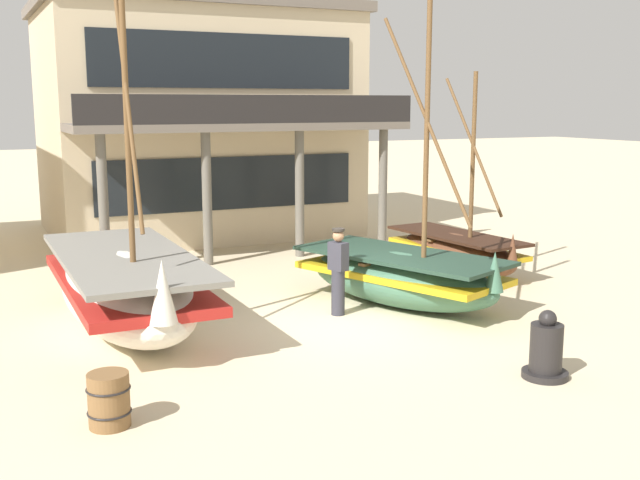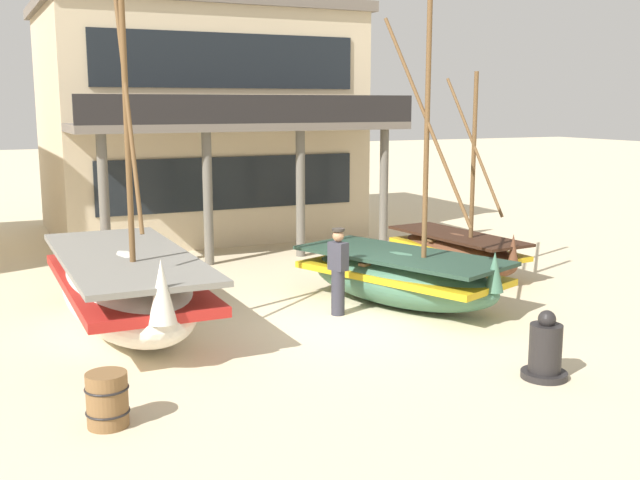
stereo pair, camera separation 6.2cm
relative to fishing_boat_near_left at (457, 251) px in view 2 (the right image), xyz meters
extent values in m
plane|color=beige|center=(-4.39, -2.61, -0.53)|extent=(120.00, 120.00, 0.00)
ellipsoid|color=brown|center=(0.00, 0.02, -0.06)|extent=(1.66, 3.93, 0.94)
cube|color=gold|center=(0.00, 0.02, 0.05)|extent=(1.66, 3.78, 0.11)
cube|color=#351E13|center=(0.00, 0.02, 0.37)|extent=(1.69, 3.86, 0.07)
cone|color=brown|center=(0.18, -1.81, 0.36)|extent=(0.28, 0.28, 0.66)
cylinder|color=brown|center=(0.05, -0.46, 2.16)|extent=(0.10, 0.10, 4.06)
cylinder|color=brown|center=(0.05, -0.46, 2.53)|extent=(0.27, 2.03, 3.08)
cube|color=brown|center=(-0.03, 0.30, 0.26)|extent=(1.23, 0.28, 0.06)
ellipsoid|color=silver|center=(-8.06, -1.21, 0.15)|extent=(2.12, 5.73, 1.37)
cube|color=red|center=(-8.06, -1.21, 0.32)|extent=(2.14, 5.51, 0.16)
cube|color=gray|center=(-8.06, -1.21, 0.78)|extent=(2.19, 5.62, 0.10)
cone|color=silver|center=(-8.06, -3.97, 0.76)|extent=(0.42, 0.42, 0.96)
cylinder|color=brown|center=(-8.06, -1.93, 3.53)|extent=(0.10, 0.10, 6.21)
cylinder|color=brown|center=(-8.06, -1.93, 3.85)|extent=(0.07, 1.77, 4.86)
cube|color=brown|center=(-8.06, -0.78, 0.63)|extent=(2.01, 0.16, 0.06)
ellipsoid|color=#427056|center=(-2.75, -1.96, 0.00)|extent=(3.24, 4.75, 1.06)
cube|color=gold|center=(-2.75, -1.96, 0.13)|extent=(3.20, 4.59, 0.13)
cube|color=#243D2F|center=(-2.75, -1.96, 0.48)|extent=(3.26, 4.69, 0.07)
cone|color=#427056|center=(-1.99, -3.93, 0.47)|extent=(0.46, 0.46, 0.74)
cylinder|color=brown|center=(-2.55, -2.47, 2.84)|extent=(0.10, 0.10, 5.27)
cylinder|color=brown|center=(-2.55, -2.47, 3.15)|extent=(0.84, 2.02, 3.91)
cube|color=brown|center=(-2.87, -1.65, 0.37)|extent=(1.62, 0.76, 0.06)
cylinder|color=#33333D|center=(-4.22, -2.08, -0.09)|extent=(0.26, 0.26, 0.88)
cube|color=#383842|center=(-4.22, -2.08, 0.62)|extent=(0.33, 0.41, 0.54)
sphere|color=#A87A56|center=(-4.22, -2.08, 1.01)|extent=(0.22, 0.22, 0.22)
cylinder|color=#2D2823|center=(-4.22, -2.08, 1.13)|extent=(0.24, 0.24, 0.05)
cylinder|color=black|center=(-2.99, -6.44, -0.48)|extent=(0.68, 0.68, 0.10)
cylinder|color=black|center=(-2.99, -6.44, -0.07)|extent=(0.48, 0.48, 0.72)
sphere|color=black|center=(-2.99, -6.44, 0.37)|extent=(0.26, 0.26, 0.26)
cylinder|color=brown|center=(-9.14, -5.43, -0.18)|extent=(0.52, 0.52, 0.70)
torus|color=black|center=(-9.14, -5.43, -0.03)|extent=(0.56, 0.56, 0.03)
torus|color=black|center=(-9.14, -5.43, -0.34)|extent=(0.56, 0.56, 0.03)
cube|color=beige|center=(-3.83, 8.75, 2.79)|extent=(8.82, 6.65, 6.64)
cube|color=#70665B|center=(-3.83, 8.75, 6.26)|extent=(9.18, 6.92, 0.30)
cube|color=black|center=(-3.83, 5.39, 1.29)|extent=(7.41, 0.06, 1.46)
cube|color=black|center=(-3.83, 5.39, 4.61)|extent=(7.41, 0.06, 1.46)
cube|color=#70665B|center=(-3.83, 4.26, 2.89)|extent=(8.82, 2.31, 0.20)
cylinder|color=#666056|center=(-7.61, 3.45, 1.13)|extent=(0.24, 0.24, 3.32)
cylinder|color=#666056|center=(-5.09, 3.45, 1.13)|extent=(0.24, 0.24, 3.32)
cylinder|color=#666056|center=(-2.57, 3.45, 1.13)|extent=(0.24, 0.24, 3.32)
cylinder|color=#666056|center=(-0.04, 3.45, 1.13)|extent=(0.24, 0.24, 3.32)
cube|color=black|center=(-3.83, 3.15, 3.34)|extent=(8.82, 0.08, 0.70)
camera|label=1|loc=(-10.63, -14.71, 3.48)|focal=42.70mm
camera|label=2|loc=(-10.57, -14.73, 3.48)|focal=42.70mm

